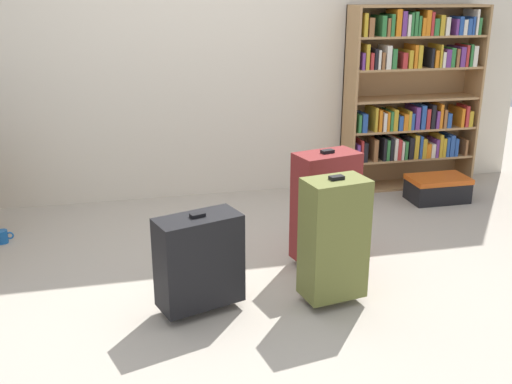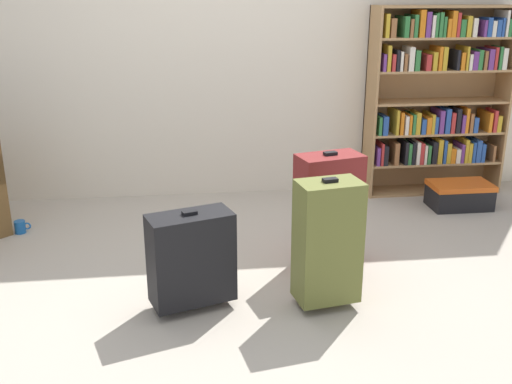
% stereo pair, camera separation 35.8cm
% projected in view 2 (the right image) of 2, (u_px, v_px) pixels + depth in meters
% --- Properties ---
extents(ground_plane, '(10.37, 10.37, 0.00)m').
position_uv_depth(ground_plane, '(245.00, 281.00, 3.73)').
color(ground_plane, '#B2A899').
extents(back_wall, '(5.93, 0.10, 2.60)m').
position_uv_depth(back_wall, '(221.00, 43.00, 4.96)').
color(back_wall, beige).
rests_on(back_wall, ground).
extents(bookshelf, '(1.20, 0.30, 1.60)m').
position_uv_depth(bookshelf, '(437.00, 96.00, 5.12)').
color(bookshelf, '#A87F51').
rests_on(bookshelf, ground).
extents(mug, '(0.12, 0.08, 0.10)m').
position_uv_depth(mug, '(20.00, 227.00, 4.44)').
color(mug, '#1959A5').
rests_on(mug, ground).
extents(storage_box, '(0.50, 0.31, 0.21)m').
position_uv_depth(storage_box, '(460.00, 194.00, 4.94)').
color(storage_box, black).
rests_on(storage_box, ground).
extents(suitcase_olive, '(0.38, 0.28, 0.77)m').
position_uv_depth(suitcase_olive, '(327.00, 242.00, 3.31)').
color(suitcase_olive, brown).
rests_on(suitcase_olive, ground).
extents(suitcase_dark_red, '(0.44, 0.31, 0.78)m').
position_uv_depth(suitcase_dark_red, '(328.00, 209.00, 3.79)').
color(suitcase_dark_red, maroon).
rests_on(suitcase_dark_red, ground).
extents(suitcase_black, '(0.51, 0.35, 0.59)m').
position_uv_depth(suitcase_black, '(191.00, 258.00, 3.32)').
color(suitcase_black, black).
rests_on(suitcase_black, ground).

